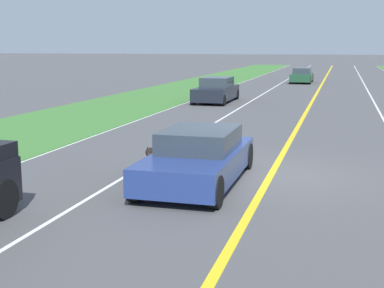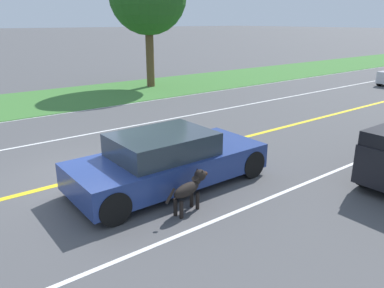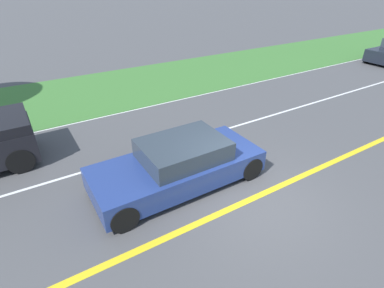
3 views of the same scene
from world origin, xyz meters
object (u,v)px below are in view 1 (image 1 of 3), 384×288
ego_car (199,158)px  car_trailing_near (216,91)px  car_trailing_mid (302,76)px  dog (152,156)px

ego_car → car_trailing_near: size_ratio=0.97×
ego_car → car_trailing_near: bearing=-78.2°
ego_car → car_trailing_mid: size_ratio=1.01×
ego_car → dog: ego_car is taller
ego_car → car_trailing_mid: bearing=-89.6°
car_trailing_near → car_trailing_mid: bearing=-101.2°
car_trailing_mid → ego_car: bearing=90.4°
car_trailing_near → ego_car: bearing=101.8°
car_trailing_near → car_trailing_mid: (-3.60, -18.20, -0.04)m
ego_car → car_trailing_near: car_trailing_near is taller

